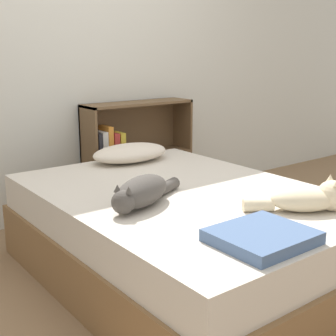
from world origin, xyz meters
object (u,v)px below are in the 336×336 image
pillow (130,153)px  cat_dark (141,192)px  bed (184,235)px  bookshelf (131,152)px  cat_light (310,198)px

pillow → cat_dark: cat_dark is taller
bed → pillow: 0.84m
cat_dark → bookshelf: bookshelf is taller
pillow → cat_light: size_ratio=1.26×
cat_light → cat_dark: (-0.60, 0.54, 0.01)m
bookshelf → bed: bearing=-110.6°
cat_light → cat_dark: cat_light is taller
bookshelf → cat_dark: bearing=-121.1°
bed → pillow: size_ratio=3.48×
pillow → cat_dark: size_ratio=1.02×
pillow → bookshelf: bookshelf is taller
bed → bookshelf: size_ratio=2.08×
pillow → bed: bearing=-101.0°
cat_dark → bookshelf: size_ratio=0.59×
bed → cat_light: (0.27, -0.62, 0.32)m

